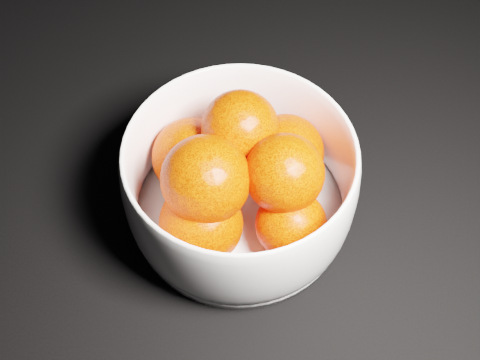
{
  "coord_description": "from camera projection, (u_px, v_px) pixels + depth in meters",
  "views": [
    {
      "loc": [
        -0.25,
        -0.26,
        0.56
      ],
      "look_at": [
        -0.25,
        0.08,
        0.06
      ],
      "focal_mm": 50.0,
      "sensor_mm": 36.0,
      "label": 1
    }
  ],
  "objects": [
    {
      "name": "bowl",
      "position": [
        240.0,
        183.0,
        0.61
      ],
      "size": [
        0.21,
        0.21,
        0.1
      ],
      "rotation": [
        0.0,
        0.0,
        -0.03
      ],
      "color": "white",
      "rests_on": "ground"
    },
    {
      "name": "orange_pile",
      "position": [
        237.0,
        175.0,
        0.6
      ],
      "size": [
        0.16,
        0.15,
        0.12
      ],
      "color": "#FF3305",
      "rests_on": "bowl"
    }
  ]
}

